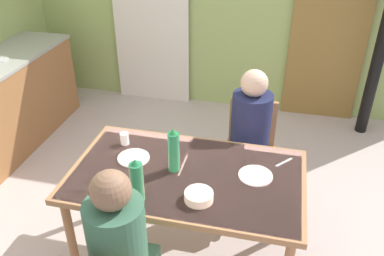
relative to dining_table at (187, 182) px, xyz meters
name	(u,v)px	position (x,y,z in m)	size (l,w,h in m)	color
ground_plane	(167,233)	(-0.21, 0.18, -0.68)	(6.03, 6.03, 0.00)	#C0B1AC
door_wooden	(329,31)	(0.96, 2.42, 0.32)	(0.80, 0.05, 2.00)	olive
curtain_panel	(150,10)	(-1.02, 2.40, 0.43)	(0.90, 0.03, 2.22)	white
dining_table	(187,182)	(0.00, 0.00, 0.00)	(1.49, 0.87, 0.75)	#A6744A
chair_far_diner	(250,147)	(0.33, 0.79, -0.18)	(0.40, 0.40, 0.87)	#A6744A
person_near_diner	(119,240)	(-0.19, -0.65, 0.10)	(0.30, 0.37, 0.77)	#406D53
person_far_diner	(251,125)	(0.33, 0.65, 0.10)	(0.30, 0.37, 0.77)	#19194D
water_bottle_green_near	(174,151)	(-0.09, 0.02, 0.22)	(0.07, 0.07, 0.31)	#217D4C
water_bottle_green_far	(137,181)	(-0.22, -0.30, 0.21)	(0.08, 0.08, 0.28)	#287B4C
serving_bowl_center	(199,196)	(0.13, -0.23, 0.10)	(0.17, 0.17, 0.06)	beige
dinner_plate_near_left	(255,176)	(0.43, 0.07, 0.08)	(0.22, 0.22, 0.01)	white
dinner_plate_near_right	(134,158)	(-0.39, 0.08, 0.08)	(0.21, 0.21, 0.01)	white
drinking_glass_by_near_diner	(125,139)	(-0.51, 0.23, 0.12)	(0.06, 0.06, 0.09)	silver
cutlery_knife_near	(284,162)	(0.60, 0.26, 0.07)	(0.15, 0.02, 0.00)	silver
cutlery_fork_near	(101,183)	(-0.49, -0.21, 0.07)	(0.15, 0.02, 0.00)	silver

